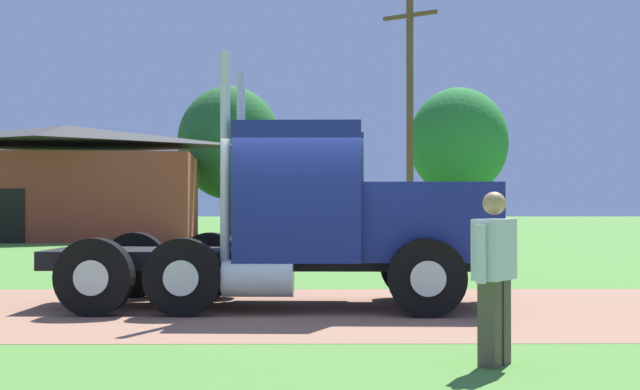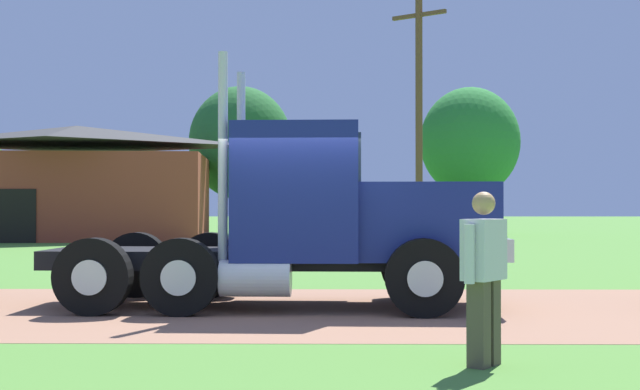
{
  "view_description": "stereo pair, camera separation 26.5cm",
  "coord_description": "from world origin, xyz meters",
  "px_view_note": "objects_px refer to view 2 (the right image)",
  "views": [
    {
      "loc": [
        0.09,
        -12.63,
        1.56
      ],
      "look_at": [
        0.2,
        1.37,
        1.72
      ],
      "focal_mm": 47.94,
      "sensor_mm": 36.0,
      "label": 1
    },
    {
      "loc": [
        0.36,
        -12.63,
        1.56
      ],
      "look_at": [
        0.2,
        1.37,
        1.72
      ],
      "focal_mm": 47.94,
      "sensor_mm": 36.0,
      "label": 2
    }
  ],
  "objects_px": {
    "truck_foreground_white": "(320,220)",
    "visitor_walking_mid": "(484,270)",
    "visitor_far_side": "(427,235)",
    "shed_building": "(77,185)",
    "utility_pole_near": "(419,116)"
  },
  "relations": [
    {
      "from": "truck_foreground_white",
      "to": "visitor_walking_mid",
      "type": "height_order",
      "value": "truck_foreground_white"
    },
    {
      "from": "truck_foreground_white",
      "to": "visitor_far_side",
      "type": "height_order",
      "value": "truck_foreground_white"
    },
    {
      "from": "truck_foreground_white",
      "to": "visitor_walking_mid",
      "type": "distance_m",
      "value": 5.06
    },
    {
      "from": "truck_foreground_white",
      "to": "utility_pole_near",
      "type": "relative_size",
      "value": 0.76
    },
    {
      "from": "truck_foreground_white",
      "to": "utility_pole_near",
      "type": "distance_m",
      "value": 18.8
    },
    {
      "from": "visitor_walking_mid",
      "to": "shed_building",
      "type": "bearing_deg",
      "value": 113.24
    },
    {
      "from": "visitor_walking_mid",
      "to": "visitor_far_side",
      "type": "relative_size",
      "value": 1.01
    },
    {
      "from": "visitor_walking_mid",
      "to": "visitor_far_side",
      "type": "bearing_deg",
      "value": 86.73
    },
    {
      "from": "truck_foreground_white",
      "to": "shed_building",
      "type": "xyz_separation_m",
      "value": [
        -11.28,
        25.32,
        1.15
      ]
    },
    {
      "from": "truck_foreground_white",
      "to": "utility_pole_near",
      "type": "xyz_separation_m",
      "value": [
        3.43,
        18.15,
        3.49
      ]
    },
    {
      "from": "utility_pole_near",
      "to": "visitor_walking_mid",
      "type": "bearing_deg",
      "value": -94.45
    },
    {
      "from": "truck_foreground_white",
      "to": "shed_building",
      "type": "distance_m",
      "value": 27.75
    },
    {
      "from": "visitor_far_side",
      "to": "shed_building",
      "type": "height_order",
      "value": "shed_building"
    },
    {
      "from": "visitor_far_side",
      "to": "shed_building",
      "type": "distance_m",
      "value": 24.47
    },
    {
      "from": "truck_foreground_white",
      "to": "visitor_far_side",
      "type": "xyz_separation_m",
      "value": [
        2.2,
        4.96,
        -0.41
      ]
    }
  ]
}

